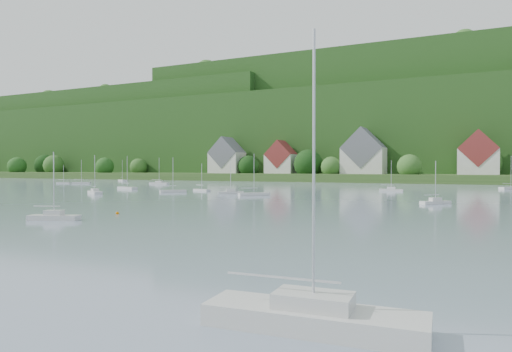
{
  "coord_description": "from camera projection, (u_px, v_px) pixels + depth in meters",
  "views": [
    {
      "loc": [
        44.69,
        8.15,
        5.29
      ],
      "look_at": [
        12.75,
        75.0,
        4.0
      ],
      "focal_mm": 32.51,
      "sensor_mm": 36.0,
      "label": 1
    }
  ],
  "objects": [
    {
      "name": "village_building_0",
      "position": [
        227.0,
        158.0,
        204.25
      ],
      "size": [
        14.0,
        10.4,
        16.0
      ],
      "color": "beige",
      "rests_on": "far_shore_strip"
    },
    {
      "name": "far_shore_strip",
      "position": [
        358.0,
        177.0,
        192.4
      ],
      "size": [
        600.0,
        60.0,
        3.0
      ],
      "primitive_type": "cube",
      "color": "#2E4D1D",
      "rests_on": "ground"
    },
    {
      "name": "village_building_2",
      "position": [
        364.0,
        155.0,
        179.27
      ],
      "size": [
        16.0,
        11.44,
        18.0
      ],
      "color": "beige",
      "rests_on": "far_shore_strip"
    },
    {
      "name": "village_building_3",
      "position": [
        478.0,
        156.0,
        160.23
      ],
      "size": [
        13.0,
        10.4,
        15.5
      ],
      "color": "beige",
      "rests_on": "far_shore_strip"
    },
    {
      "name": "near_sailboat_4",
      "position": [
        313.0,
        315.0,
        15.1
      ],
      "size": [
        7.36,
        2.48,
        9.78
      ],
      "rotation": [
        0.0,
        0.0,
        0.06
      ],
      "color": "silver",
      "rests_on": "ground"
    },
    {
      "name": "forested_ridge",
      "position": [
        388.0,
        136.0,
        253.71
      ],
      "size": [
        620.0,
        181.22,
        69.89
      ],
      "color": "#1B3F14",
      "rests_on": "ground"
    },
    {
      "name": "mooring_buoy_2",
      "position": [
        117.0,
        214.0,
        52.92
      ],
      "size": [
        0.38,
        0.38,
        0.38
      ],
      "primitive_type": "sphere",
      "color": "#D86B00",
      "rests_on": "ground"
    },
    {
      "name": "village_building_1",
      "position": [
        281.0,
        160.0,
        195.29
      ],
      "size": [
        12.0,
        9.36,
        14.0
      ],
      "color": "beige",
      "rests_on": "far_shore_strip"
    },
    {
      "name": "far_sailboat_cluster",
      "position": [
        306.0,
        188.0,
        112.91
      ],
      "size": [
        195.61,
        77.16,
        8.71
      ],
      "color": "silver",
      "rests_on": "ground"
    },
    {
      "name": "near_sailboat_3",
      "position": [
        54.0,
        216.0,
        46.93
      ],
      "size": [
        5.31,
        3.07,
        6.92
      ],
      "rotation": [
        0.0,
        0.0,
        0.34
      ],
      "color": "silver",
      "rests_on": "ground"
    }
  ]
}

